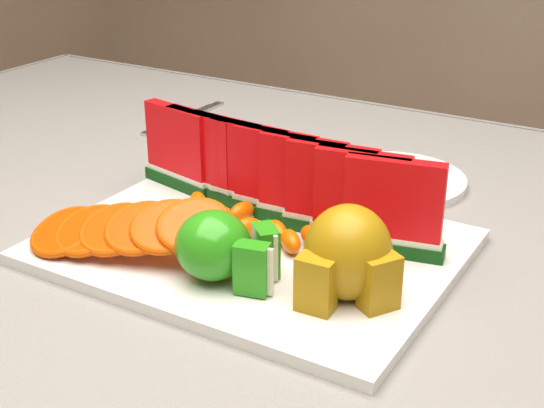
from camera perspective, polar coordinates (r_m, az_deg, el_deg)
The scene contains 11 objects.
table at distance 0.87m, azimuth -2.55°, elevation -7.98°, with size 1.40×0.90×0.75m.
tablecloth at distance 0.84m, azimuth -2.63°, elevation -4.38°, with size 1.53×1.03×0.20m.
platter at distance 0.77m, azimuth -1.50°, elevation -3.21°, with size 0.40×0.30×0.01m.
apple_cluster at distance 0.69m, azimuth -3.88°, elevation -3.29°, with size 0.11×0.09×0.06m.
pear_cluster at distance 0.66m, azimuth 5.73°, elevation -3.93°, with size 0.10×0.10×0.09m.
side_plate at distance 0.95m, azimuth 9.08°, elevation 1.81°, with size 0.21×0.21×0.01m.
fork at distance 1.19m, azimuth -6.64°, elevation 6.43°, with size 0.02×0.20×0.00m.
watermelon_row at distance 0.80m, azimuth 0.25°, elevation 2.04°, with size 0.39×0.07×0.10m.
orange_fan_front at distance 0.75m, azimuth -10.78°, elevation -1.81°, with size 0.22×0.13×0.06m.
orange_fan_back at distance 0.87m, azimuth 1.01°, elevation 1.86°, with size 0.23×0.09×0.04m.
tangerine_segments at distance 0.77m, azimuth -0.45°, elevation -1.68°, with size 0.23×0.07×0.02m.
Camera 1 is at (0.41, -0.62, 1.12)m, focal length 50.00 mm.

